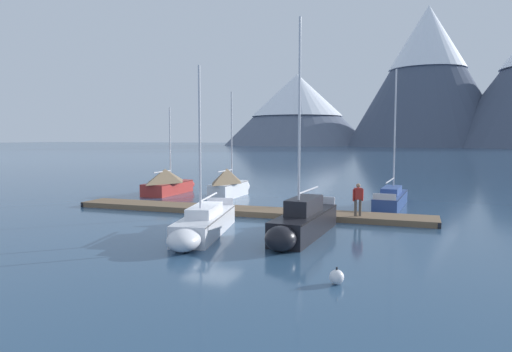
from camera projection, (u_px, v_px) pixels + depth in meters
name	position (u px, v px, depth m)	size (l,w,h in m)	color
ground_plane	(213.00, 226.00, 22.73)	(700.00, 700.00, 0.00)	#2D4C6B
mountain_west_summit	(297.00, 107.00, 266.13)	(84.05, 84.05, 40.82)	slate
mountain_central_massif	(427.00, 73.00, 231.12)	(78.67, 78.67, 69.94)	#424C60
dock	(244.00, 211.00, 26.44)	(21.05, 2.79, 0.30)	brown
sailboat_nearest_berth	(169.00, 182.00, 35.78)	(2.23, 6.19, 6.65)	#B2332D
sailboat_second_berth	(230.00, 183.00, 33.82)	(1.69, 5.70, 7.68)	white
sailboat_mid_dock_port	(203.00, 224.00, 20.28)	(2.96, 7.32, 7.37)	silver
sailboat_mid_dock_starboard	(302.00, 222.00, 20.08)	(1.65, 6.91, 9.27)	black
sailboat_far_berth	(392.00, 197.00, 29.37)	(1.70, 7.59, 8.67)	navy
person_on_dock	(358.00, 198.00, 23.74)	(0.51, 0.39, 1.69)	brown
mooring_buoy_channel_marker	(337.00, 277.00, 13.65)	(0.44, 0.44, 0.52)	white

